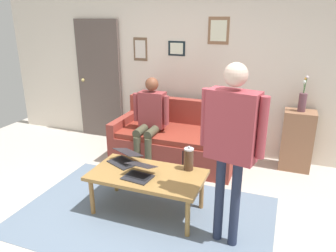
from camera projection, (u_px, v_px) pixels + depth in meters
The scene contains 13 objects.
ground_plane at pixel (139, 220), 3.50m from camera, with size 7.68×7.68×0.00m, color #BAB0A3.
area_rug at pixel (144, 215), 3.58m from camera, with size 2.75×1.78×0.01m, color slate.
back_wall at pixel (198, 66), 5.00m from camera, with size 7.04×0.11×2.70m.
interior_door at pixel (99, 81), 5.61m from camera, with size 0.82×0.09×2.05m.
couch at pixel (176, 141), 4.85m from camera, with size 1.80×0.92×0.88m.
coffee_table at pixel (147, 177), 3.53m from camera, with size 1.25×0.67×0.47m.
laptop_left at pixel (125, 159), 3.76m from camera, with size 0.43×0.41×0.15m.
laptop_center at pixel (139, 173), 3.43m from camera, with size 0.33×0.34×0.15m.
french_press at pixel (189, 159), 3.56m from camera, with size 0.13×0.11×0.28m.
side_shelf at pixel (297, 140), 4.55m from camera, with size 0.42×0.32×0.86m.
flower_vase at pixel (303, 101), 4.36m from camera, with size 0.10×0.10×0.49m.
person_standing at pixel (232, 135), 2.81m from camera, with size 0.61×0.29×1.75m.
person_seated at pixel (150, 116), 4.62m from camera, with size 0.55×0.51×1.28m.
Camera 1 is at (-1.34, 2.67, 2.11)m, focal length 34.42 mm.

